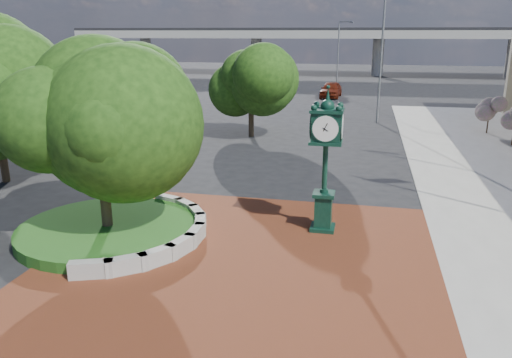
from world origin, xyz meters
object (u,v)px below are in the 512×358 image
object	(u,v)px
post_clock	(325,155)
street_lamp_far	(340,52)
parked_car	(331,90)
street_lamp_near	(385,51)

from	to	relation	value
post_clock	street_lamp_far	bearing A→B (deg)	92.68
parked_car	street_lamp_near	world-z (taller)	street_lamp_near
street_lamp_near	street_lamp_far	world-z (taller)	street_lamp_near
post_clock	street_lamp_far	distance (m)	42.24
street_lamp_near	street_lamp_far	bearing A→B (deg)	103.01
parked_car	street_lamp_far	bearing A→B (deg)	85.56
parked_car	street_lamp_far	world-z (taller)	street_lamp_far
parked_car	street_lamp_far	distance (m)	5.44
parked_car	post_clock	bearing A→B (deg)	-82.66
street_lamp_far	parked_car	bearing A→B (deg)	-98.03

